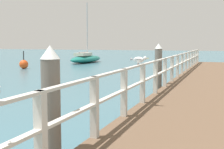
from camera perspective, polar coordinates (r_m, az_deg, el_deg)
The scene contains 7 objects.
pier_deck at distance 12.78m, azimuth 16.18°, elevation -2.51°, with size 2.53×27.17×0.48m, color brown.
pier_railing at distance 12.82m, azimuth 11.00°, elevation 1.60°, with size 0.12×25.69×1.03m.
dock_piling_near at distance 4.69m, azimuth -11.14°, elevation -7.05°, with size 0.29×0.29×2.03m.
dock_piling_far at distance 12.01m, azimuth 8.53°, elevation 0.89°, with size 0.29×0.29×2.03m.
seagull_background at distance 7.68m, azimuth 4.98°, elevation 2.79°, with size 0.48×0.21×0.21m.
boat_0 at distance 31.62m, azimuth -4.83°, elevation 2.95°, with size 1.98×5.80×6.10m.
channel_buoy at distance 25.26m, azimuth -15.97°, elevation 1.84°, with size 0.70×0.70×1.40m.
Camera 1 is at (0.81, 0.96, 2.07)m, focal length 49.54 mm.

